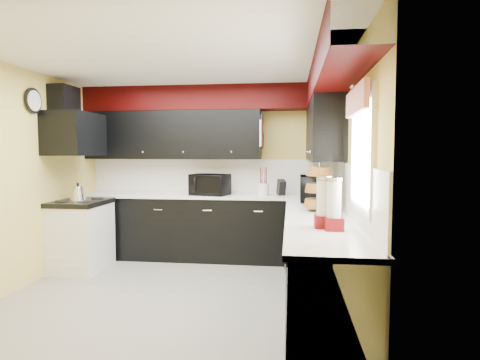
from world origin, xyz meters
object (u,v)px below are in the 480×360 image
(knife_block, at_px, (281,188))
(microwave, at_px, (316,188))
(toaster_oven, at_px, (210,185))
(utensil_crock, at_px, (263,189))
(kettle, at_px, (78,193))

(knife_block, bearing_deg, microwave, -71.62)
(toaster_oven, distance_m, microwave, 1.55)
(toaster_oven, relative_size, utensil_crock, 3.00)
(toaster_oven, relative_size, knife_block, 2.37)
(knife_block, xyz_separation_m, kettle, (-2.63, -0.75, -0.04))
(knife_block, bearing_deg, kettle, 179.02)
(toaster_oven, distance_m, kettle, 1.75)
(toaster_oven, xyz_separation_m, knife_block, (1.01, 0.09, -0.04))
(microwave, height_order, knife_block, microwave)
(toaster_oven, xyz_separation_m, microwave, (1.45, -0.54, 0.01))
(microwave, relative_size, knife_block, 2.64)
(utensil_crock, distance_m, knife_block, 0.26)
(microwave, bearing_deg, kettle, 93.40)
(knife_block, distance_m, kettle, 2.73)
(utensil_crock, xyz_separation_m, kettle, (-2.38, -0.69, -0.01))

